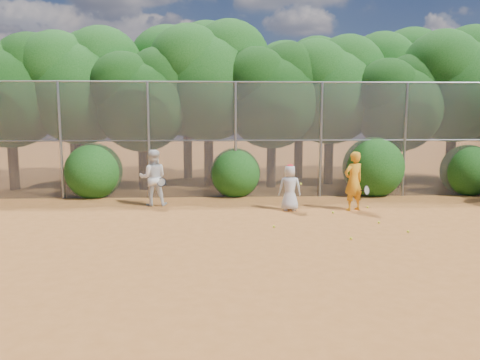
{
  "coord_description": "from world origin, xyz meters",
  "views": [
    {
      "loc": [
        -1.57,
        -10.28,
        2.91
      ],
      "look_at": [
        -1.0,
        2.5,
        1.1
      ],
      "focal_mm": 35.0,
      "sensor_mm": 36.0,
      "label": 1
    }
  ],
  "objects": [
    {
      "name": "tree_11",
      "position": [
        2.06,
        10.64,
        4.16
      ],
      "size": [
        4.64,
        4.03,
        6.35
      ],
      "color": "black",
      "rests_on": "ground"
    },
    {
      "name": "ground",
      "position": [
        0.0,
        0.0,
        0.0
      ],
      "size": [
        80.0,
        80.0,
        0.0
      ],
      "primitive_type": "plane",
      "color": "#A55C25",
      "rests_on": "ground"
    },
    {
      "name": "bush_1",
      "position": [
        -1.0,
        6.3,
        0.9
      ],
      "size": [
        1.8,
        1.8,
        1.8
      ],
      "primitive_type": "sphere",
      "color": "#144812",
      "rests_on": "ground"
    },
    {
      "name": "tree_3",
      "position": [
        -1.94,
        8.84,
        4.4
      ],
      "size": [
        4.89,
        4.26,
        6.7
      ],
      "color": "black",
      "rests_on": "ground"
    },
    {
      "name": "bush_0",
      "position": [
        -6.0,
        6.3,
        1.0
      ],
      "size": [
        2.0,
        2.0,
        2.0
      ],
      "primitive_type": "sphere",
      "color": "#144812",
      "rests_on": "ground"
    },
    {
      "name": "ball_1",
      "position": [
        1.78,
        3.1,
        0.03
      ],
      "size": [
        0.07,
        0.07,
        0.07
      ],
      "primitive_type": "sphere",
      "color": "yellow",
      "rests_on": "ground"
    },
    {
      "name": "bush_2",
      "position": [
        4.0,
        6.3,
        1.1
      ],
      "size": [
        2.2,
        2.2,
        2.2
      ],
      "primitive_type": "sphere",
      "color": "#144812",
      "rests_on": "ground"
    },
    {
      "name": "player_teen",
      "position": [
        0.56,
        3.59,
        0.71
      ],
      "size": [
        0.7,
        0.47,
        1.42
      ],
      "rotation": [
        0.0,
        0.0,
        3.11
      ],
      "color": "silver",
      "rests_on": "ground"
    },
    {
      "name": "ball_2",
      "position": [
        1.49,
        0.2,
        0.03
      ],
      "size": [
        0.07,
        0.07,
        0.07
      ],
      "primitive_type": "sphere",
      "color": "yellow",
      "rests_on": "ground"
    },
    {
      "name": "fence_back",
      "position": [
        -0.12,
        6.0,
        2.05
      ],
      "size": [
        20.05,
        0.09,
        4.03
      ],
      "color": "gray",
      "rests_on": "ground"
    },
    {
      "name": "ball_0",
      "position": [
        2.7,
        1.77,
        0.03
      ],
      "size": [
        0.07,
        0.07,
        0.07
      ],
      "primitive_type": "sphere",
      "color": "yellow",
      "rests_on": "ground"
    },
    {
      "name": "tree_9",
      "position": [
        -7.94,
        10.84,
        4.34
      ],
      "size": [
        4.83,
        4.2,
        6.62
      ],
      "color": "black",
      "rests_on": "ground"
    },
    {
      "name": "ball_4",
      "position": [
        -0.17,
        1.42,
        0.03
      ],
      "size": [
        0.07,
        0.07,
        0.07
      ],
      "primitive_type": "sphere",
      "color": "yellow",
      "rests_on": "ground"
    },
    {
      "name": "tree_7",
      "position": [
        8.06,
        8.64,
        4.28
      ],
      "size": [
        4.77,
        4.14,
        6.53
      ],
      "color": "black",
      "rests_on": "ground"
    },
    {
      "name": "tree_1",
      "position": [
        -6.94,
        8.54,
        4.16
      ],
      "size": [
        4.64,
        4.03,
        6.35
      ],
      "color": "black",
      "rests_on": "ground"
    },
    {
      "name": "tree_4",
      "position": [
        0.55,
        8.24,
        3.76
      ],
      "size": [
        4.19,
        3.64,
        5.73
      ],
      "color": "black",
      "rests_on": "ground"
    },
    {
      "name": "ball_3",
      "position": [
        3.08,
        0.77,
        0.03
      ],
      "size": [
        0.07,
        0.07,
        0.07
      ],
      "primitive_type": "sphere",
      "color": "yellow",
      "rests_on": "ground"
    },
    {
      "name": "player_yellow",
      "position": [
        2.49,
        3.52,
        0.9
      ],
      "size": [
        0.88,
        0.65,
        1.8
      ],
      "rotation": [
        0.0,
        0.0,
        3.55
      ],
      "color": "orange",
      "rests_on": "ground"
    },
    {
      "name": "bush_3",
      "position": [
        7.5,
        6.3,
        0.95
      ],
      "size": [
        1.9,
        1.9,
        1.9
      ],
      "primitive_type": "sphere",
      "color": "#144812",
      "rests_on": "ground"
    },
    {
      "name": "tree_5",
      "position": [
        3.06,
        9.04,
        4.05
      ],
      "size": [
        4.51,
        3.92,
        6.17
      ],
      "color": "black",
      "rests_on": "ground"
    },
    {
      "name": "ball_5",
      "position": [
        3.04,
        3.82,
        0.03
      ],
      "size": [
        0.07,
        0.07,
        0.07
      ],
      "primitive_type": "sphere",
      "color": "yellow",
      "rests_on": "ground"
    },
    {
      "name": "tree_12",
      "position": [
        6.56,
        11.24,
        4.51
      ],
      "size": [
        5.02,
        4.37,
        6.88
      ],
      "color": "black",
      "rests_on": "ground"
    },
    {
      "name": "tree_0",
      "position": [
        -9.44,
        8.04,
        3.93
      ],
      "size": [
        4.38,
        3.81,
        6.0
      ],
      "color": "black",
      "rests_on": "ground"
    },
    {
      "name": "tree_6",
      "position": [
        5.55,
        8.03,
        3.47
      ],
      "size": [
        3.86,
        3.36,
        5.29
      ],
      "color": "black",
      "rests_on": "ground"
    },
    {
      "name": "player_white",
      "position": [
        -3.68,
        4.56,
        0.9
      ],
      "size": [
        0.93,
        0.79,
        1.79
      ],
      "rotation": [
        0.0,
        0.0,
        3.23
      ],
      "color": "silver",
      "rests_on": "ground"
    },
    {
      "name": "tree_2",
      "position": [
        -4.45,
        7.83,
        3.58
      ],
      "size": [
        3.99,
        3.47,
        5.47
      ],
      "color": "black",
      "rests_on": "ground"
    },
    {
      "name": "tree_10",
      "position": [
        -2.93,
        11.05,
        4.63
      ],
      "size": [
        5.15,
        4.48,
        7.06
      ],
      "color": "black",
      "rests_on": "ground"
    }
  ]
}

